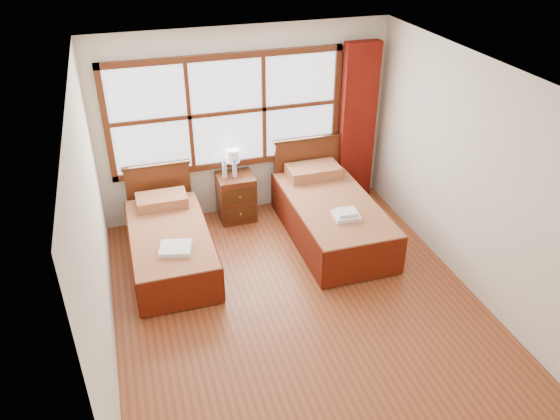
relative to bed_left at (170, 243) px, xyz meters
name	(u,v)px	position (x,y,z in m)	size (l,w,h in m)	color
floor	(297,302)	(1.25, -1.20, -0.28)	(4.50, 4.50, 0.00)	brown
ceiling	(302,76)	(1.25, -1.20, 2.32)	(4.50, 4.50, 0.00)	white
wall_back	(245,124)	(1.25, 1.05, 1.02)	(4.00, 4.00, 0.00)	silver
wall_left	(94,234)	(-0.75, -1.20, 1.02)	(4.50, 4.50, 0.00)	silver
wall_right	(470,176)	(3.25, -1.20, 1.02)	(4.50, 4.50, 0.00)	silver
window	(227,112)	(1.00, 1.01, 1.22)	(3.16, 0.06, 1.56)	white
curtain	(357,123)	(2.85, 0.91, 0.89)	(0.50, 0.16, 2.30)	maroon
bed_left	(170,243)	(0.00, 0.00, 0.00)	(0.95, 1.97, 0.92)	#3D200C
bed_right	(330,214)	(2.12, 0.00, 0.03)	(1.07, 2.09, 1.04)	#3D200C
nightstand	(236,197)	(1.03, 0.80, 0.05)	(0.50, 0.49, 0.66)	#542512
towels_left	(176,248)	(0.03, -0.49, 0.24)	(0.41, 0.38, 0.06)	white
towels_right	(346,215)	(2.12, -0.49, 0.31)	(0.34, 0.30, 0.09)	white
lamp	(233,157)	(1.03, 0.90, 0.63)	(0.18, 0.18, 0.35)	gold
bottle_near	(225,170)	(0.89, 0.80, 0.49)	(0.06, 0.06, 0.24)	silver
bottle_far	(235,169)	(1.02, 0.79, 0.49)	(0.06, 0.06, 0.24)	silver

